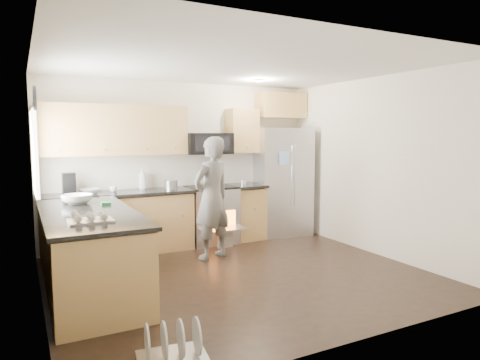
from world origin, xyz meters
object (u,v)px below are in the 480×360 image
person (212,198)px  dish_rack (173,351)px  refrigerator (282,181)px  stove_range (211,202)px

person → dish_rack: person is taller
person → refrigerator: bearing=-174.3°
person → stove_range: bearing=-132.8°
stove_range → dish_rack: bearing=-118.1°
stove_range → refrigerator: bearing=0.3°
stove_range → person: size_ratio=1.03×
refrigerator → dish_rack: refrigerator is taller
dish_rack → refrigerator: bearing=46.5°
refrigerator → dish_rack: size_ratio=3.17×
stove_range → refrigerator: (1.37, 0.01, 0.26)m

